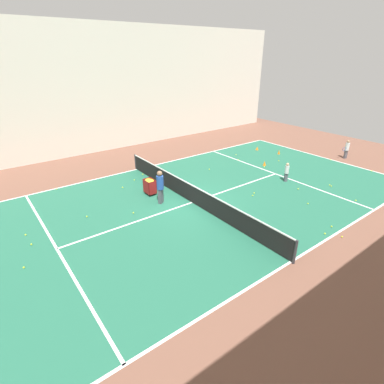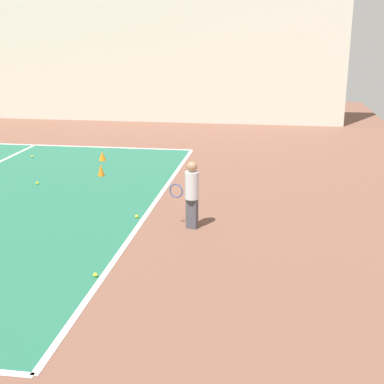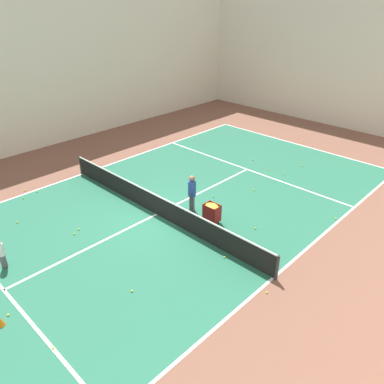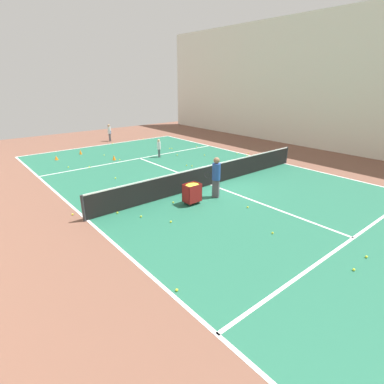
{
  "view_description": "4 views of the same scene",
  "coord_description": "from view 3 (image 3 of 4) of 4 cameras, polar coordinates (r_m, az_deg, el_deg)",
  "views": [
    {
      "loc": [
        -10.68,
        8.08,
        6.82
      ],
      "look_at": [
        0.0,
        0.0,
        0.58
      ],
      "focal_mm": 28.0,
      "sensor_mm": 36.0,
      "label": 1
    },
    {
      "loc": [
        -10.68,
        -14.34,
        3.7
      ],
      "look_at": [
        -1.03,
        -12.88,
        0.73
      ],
      "focal_mm": 50.0,
      "sensor_mm": 36.0,
      "label": 2
    },
    {
      "loc": [
        10.68,
        -8.87,
        8.39
      ],
      "look_at": [
        0.91,
        1.26,
        0.94
      ],
      "focal_mm": 35.0,
      "sensor_mm": 36.0,
      "label": 3
    },
    {
      "loc": [
        9.11,
        9.61,
        4.63
      ],
      "look_at": [
        2.12,
        1.18,
        0.5
      ],
      "focal_mm": 28.0,
      "sensor_mm": 36.0,
      "label": 4
    }
  ],
  "objects": [
    {
      "name": "line_service_far",
      "position": [
        20.51,
        8.39,
        3.44
      ],
      "size": [
        11.8,
        0.1,
        0.0
      ],
      "primitive_type": "cube",
      "color": "white",
      "rests_on": "ground"
    },
    {
      "name": "tennis_ball_7",
      "position": [
        13.62,
        8.82,
        -10.37
      ],
      "size": [
        0.07,
        0.07,
        0.07
      ],
      "primitive_type": "sphere",
      "color": "yellow",
      "rests_on": "ground"
    },
    {
      "name": "tennis_ball_18",
      "position": [
        12.46,
        -9.13,
        -14.67
      ],
      "size": [
        0.07,
        0.07,
        0.07
      ],
      "primitive_type": "sphere",
      "color": "yellow",
      "rests_on": "ground"
    },
    {
      "name": "tennis_ball_33",
      "position": [
        25.31,
        0.63,
        8.61
      ],
      "size": [
        0.07,
        0.07,
        0.07
      ],
      "primitive_type": "sphere",
      "color": "yellow",
      "rests_on": "ground"
    },
    {
      "name": "line_sideline_right",
      "position": [
        13.11,
        12.26,
        -12.67
      ],
      "size": [
        0.1,
        23.65,
        0.0
      ],
      "primitive_type": "cube",
      "color": "white",
      "rests_on": "ground"
    },
    {
      "name": "tennis_ball_10",
      "position": [
        25.7,
        12.38,
        8.27
      ],
      "size": [
        0.07,
        0.07,
        0.07
      ],
      "primitive_type": "sphere",
      "color": "yellow",
      "rests_on": "ground"
    },
    {
      "name": "tennis_ball_1",
      "position": [
        11.44,
        -20.41,
        -21.39
      ],
      "size": [
        0.07,
        0.07,
        0.07
      ],
      "primitive_type": "sphere",
      "color": "yellow",
      "rests_on": "ground"
    },
    {
      "name": "tennis_ball_27",
      "position": [
        20.62,
        11.51,
        3.4
      ],
      "size": [
        0.07,
        0.07,
        0.07
      ],
      "primitive_type": "sphere",
      "color": "yellow",
      "rests_on": "ground"
    },
    {
      "name": "tennis_ball_14",
      "position": [
        25.21,
        16.27,
        7.41
      ],
      "size": [
        0.07,
        0.07,
        0.07
      ],
      "primitive_type": "sphere",
      "color": "yellow",
      "rests_on": "ground"
    },
    {
      "name": "tennis_ball_15",
      "position": [
        12.8,
        -26.23,
        -16.46
      ],
      "size": [
        0.07,
        0.07,
        0.07
      ],
      "primitive_type": "sphere",
      "color": "yellow",
      "rests_on": "ground"
    },
    {
      "name": "tennis_ball_13",
      "position": [
        15.0,
        3.28,
        -6.02
      ],
      "size": [
        0.07,
        0.07,
        0.07
      ],
      "primitive_type": "sphere",
      "color": "yellow",
      "rests_on": "ground"
    },
    {
      "name": "tennis_ball_12",
      "position": [
        18.31,
        9.41,
        0.33
      ],
      "size": [
        0.07,
        0.07,
        0.07
      ],
      "primitive_type": "sphere",
      "color": "yellow",
      "rests_on": "ground"
    },
    {
      "name": "tennis_ball_28",
      "position": [
        15.54,
        -17.5,
        -6.12
      ],
      "size": [
        0.07,
        0.07,
        0.07
      ],
      "primitive_type": "sphere",
      "color": "yellow",
      "rests_on": "ground"
    },
    {
      "name": "hall_enclosure_far",
      "position": [
        28.34,
        22.51,
        17.82
      ],
      "size": [
        22.16,
        0.15,
        8.79
      ],
      "color": "silver",
      "rests_on": "ground"
    },
    {
      "name": "tennis_ball_29",
      "position": [
        17.5,
        3.28,
        -0.67
      ],
      "size": [
        0.07,
        0.07,
        0.07
      ],
      "primitive_type": "sphere",
      "color": "yellow",
      "rests_on": "ground"
    },
    {
      "name": "tennis_ball_19",
      "position": [
        12.5,
        11.33,
        -14.77
      ],
      "size": [
        0.07,
        0.07,
        0.07
      ],
      "primitive_type": "sphere",
      "color": "yellow",
      "rests_on": "ground"
    },
    {
      "name": "tennis_ball_30",
      "position": [
        19.73,
        -24.07,
        0.23
      ],
      "size": [
        0.07,
        0.07,
        0.07
      ],
      "primitive_type": "sphere",
      "color": "yellow",
      "rests_on": "ground"
    },
    {
      "name": "ground_plane",
      "position": [
        16.22,
        -5.42,
        -3.4
      ],
      "size": [
        38.01,
        38.01,
        0.0
      ],
      "primitive_type": "plane",
      "color": "brown"
    },
    {
      "name": "line_sideline_left",
      "position": [
        20.59,
        -16.3,
        2.67
      ],
      "size": [
        0.1,
        23.65,
        0.0
      ],
      "primitive_type": "cube",
      "color": "white",
      "rests_on": "ground"
    },
    {
      "name": "court_playing_area",
      "position": [
        16.22,
        -5.42,
        -3.4
      ],
      "size": [
        11.8,
        23.65,
        0.0
      ],
      "color": "#23664C",
      "rests_on": "ground"
    },
    {
      "name": "line_centre_service",
      "position": [
        16.22,
        -5.42,
        -3.39
      ],
      "size": [
        0.1,
        13.01,
        0.0
      ],
      "primitive_type": "cube",
      "color": "white",
      "rests_on": "ground"
    },
    {
      "name": "tennis_ball_3",
      "position": [
        21.55,
        16.42,
        3.89
      ],
      "size": [
        0.07,
        0.07,
        0.07
      ],
      "primitive_type": "sphere",
      "color": "yellow",
      "rests_on": "ground"
    },
    {
      "name": "hall_enclosure_left",
      "position": [
        23.91,
        -24.56,
        15.9
      ],
      "size": [
        0.15,
        34.31,
        8.79
      ],
      "color": "silver",
      "rests_on": "ground"
    },
    {
      "name": "tennis_ball_2",
      "position": [
        20.25,
        13.65,
        2.69
      ],
      "size": [
        0.07,
        0.07,
        0.07
      ],
      "primitive_type": "sphere",
      "color": "yellow",
      "rests_on": "ground"
    },
    {
      "name": "tennis_ball_21",
      "position": [
        14.4,
        9.16,
        -8.01
      ],
      "size": [
        0.07,
        0.07,
        0.07
      ],
      "primitive_type": "sphere",
      "color": "yellow",
      "rests_on": "ground"
    },
    {
      "name": "tennis_ball_20",
      "position": [
        16.92,
        21.06,
        -3.78
      ],
      "size": [
        0.07,
        0.07,
        0.07
      ],
      "primitive_type": "sphere",
      "color": "yellow",
      "rests_on": "ground"
    },
    {
      "name": "tennis_net",
      "position": [
        15.97,
        -5.5,
        -1.85
      ],
      "size": [
        12.1,
        0.1,
        0.97
      ],
      "color": "#2D2D33",
      "rests_on": "ground"
    },
    {
      "name": "coach_at_net",
      "position": [
        15.91,
        -0.0,
        0.12
      ],
      "size": [
        0.52,
        0.65,
        1.71
      ],
      "rotation": [
        0.0,
        0.0,
        -1.09
      ],
      "color": "#4C4C56",
      "rests_on": "ground"
    },
    {
      "name": "tennis_ball_0",
      "position": [
        13.68,
        4.94,
        -9.88
      ],
      "size": [
        0.07,
        0.07,
        0.07
      ],
      "primitive_type": "sphere",
      "color": "yellow",
      "rests_on": "ground"
    },
    {
      "name": "line_baseline_far",
      "position": [
        24.75,
        15.78,
        7.01
      ],
      "size": [
        11.8,
        0.1,
        0.0
      ],
      "primitive_type": "cube",
      "color": "white",
      "rests_on": "ground"
    },
    {
      "name": "tennis_ball_23",
      "position": [
        15.37,
        9.64,
        -5.5
      ],
      "size": [
        0.07,
        0.07,
        0.07
      ],
      "primitive_type": "sphere",
      "color": "yellow",
      "rests_on": "ground"
    },
    {
      "name": "tennis_ball_8",
      "position": [
        17.14,
        -25.09,
        -4.23
      ],
      "size": [
        0.07,
        0.07,
        0.07
      ],
      "primitive_type": "sphere",
      "color": "yellow",
      "rests_on": "ground"
    },
    {
      "name": "tennis_ball_31",
      "position": [
        15.77,
        -16.86,
        -5.47
      ],
      "size": [
        0.07,
        0.07,
        0.07
      ],
      "primitive_type": "sphere",
      "color": "yellow",
      "rests_on": "ground"
    },
    {
      "name": "ball_cart",
      "position": [
        15.33,
        3.05,
        -2.73
      ],
      "size": [
        0.65,
        0.47,
        0.85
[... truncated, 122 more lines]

